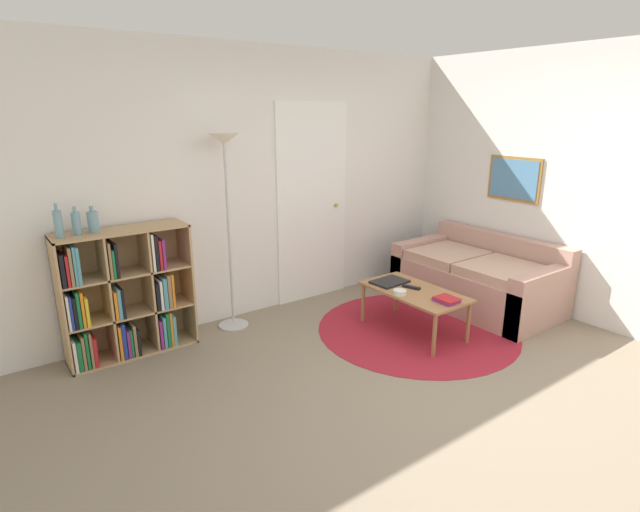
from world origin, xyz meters
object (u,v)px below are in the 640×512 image
object	(u,v)px
coffee_table	(414,295)
bottle_middle	(76,223)
bookshelf	(123,298)
floor_lamp	(226,174)
bottle_right	(93,222)
couch	(480,279)
bowl	(400,292)
bottle_left	(58,224)
laptop	(390,282)

from	to	relation	value
coffee_table	bottle_middle	size ratio (longest dim) A/B	4.48
bookshelf	coffee_table	world-z (taller)	bookshelf
floor_lamp	bottle_right	size ratio (longest dim) A/B	8.65
couch	bottle_middle	xyz separation A→B (m)	(-3.65, 1.05, 0.90)
bowl	floor_lamp	bearing A→B (deg)	135.67
floor_lamp	bottle_middle	xyz separation A→B (m)	(-1.25, 0.03, -0.28)
bottle_middle	coffee_table	bearing A→B (deg)	-23.98
bottle_right	coffee_table	bearing A→B (deg)	-25.15
bottle_right	bottle_middle	bearing A→B (deg)	-176.91
bookshelf	bottle_right	bearing A→B (deg)	176.29
coffee_table	bottle_left	bearing A→B (deg)	157.43
floor_lamp	coffee_table	world-z (taller)	floor_lamp
floor_lamp	bottle_right	distance (m)	1.17
couch	bowl	world-z (taller)	couch
laptop	bowl	distance (m)	0.31
floor_lamp	coffee_table	size ratio (longest dim) A/B	1.83
bookshelf	coffee_table	distance (m)	2.55
bookshelf	bowl	bearing A→B (deg)	-28.21
bottle_right	couch	bearing A→B (deg)	-16.66
coffee_table	laptop	size ratio (longest dim) A/B	2.87
bottle_left	bowl	bearing A→B (deg)	-23.92
coffee_table	bottle_left	xyz separation A→B (m)	(-2.68, 1.11, 0.82)
bottle_right	bottle_left	bearing A→B (deg)	-173.48
bookshelf	floor_lamp	xyz separation A→B (m)	(0.98, -0.03, 0.96)
couch	floor_lamp	bearing A→B (deg)	157.04
bottle_left	bottle_middle	world-z (taller)	bottle_left
coffee_table	bottle_left	size ratio (longest dim) A/B	3.79
laptop	bottle_middle	world-z (taller)	bottle_middle
laptop	bottle_middle	bearing A→B (deg)	161.33
bowl	bottle_right	distance (m)	2.63
bottle_left	bottle_middle	xyz separation A→B (m)	(0.13, 0.02, -0.02)
laptop	bottle_left	xyz separation A→B (m)	(-2.64, 0.83, 0.77)
bottle_left	bottle_right	xyz separation A→B (m)	(0.25, 0.03, -0.02)
couch	coffee_table	xyz separation A→B (m)	(-1.09, -0.09, 0.09)
floor_lamp	bottle_left	world-z (taller)	floor_lamp
laptop	bowl	bearing A→B (deg)	-116.82
bottle_left	bottle_middle	distance (m)	0.13
laptop	bottle_middle	distance (m)	2.76
floor_lamp	bookshelf	bearing A→B (deg)	178.28
bookshelf	laptop	xyz separation A→B (m)	(2.24, -0.85, -0.08)
laptop	bowl	world-z (taller)	bowl
floor_lamp	laptop	xyz separation A→B (m)	(1.27, -0.82, -1.04)
floor_lamp	bottle_left	xyz separation A→B (m)	(-1.38, 0.01, -0.27)
bookshelf	floor_lamp	size ratio (longest dim) A/B	0.60
couch	bowl	xyz separation A→B (m)	(-1.27, -0.08, 0.16)
bookshelf	bottle_middle	size ratio (longest dim) A/B	4.89
bottle_middle	bookshelf	bearing A→B (deg)	-0.71
bottle_left	bottle_right	distance (m)	0.25
bookshelf	bottle_middle	xyz separation A→B (m)	(-0.27, 0.00, 0.68)
floor_lamp	bottle_middle	distance (m)	1.28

